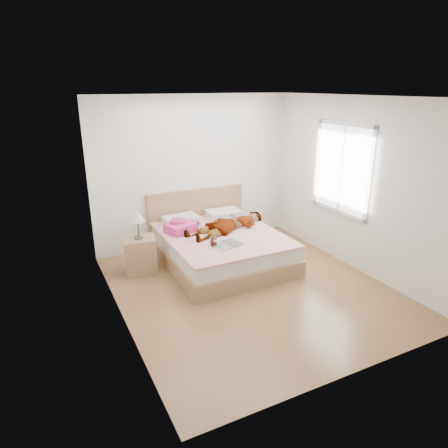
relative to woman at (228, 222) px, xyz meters
name	(u,v)px	position (x,y,z in m)	size (l,w,h in m)	color
ground	(251,288)	(-0.21, -1.11, -0.62)	(4.00, 4.00, 0.00)	#4B2C17
woman	(228,222)	(0.00, 0.00, 0.00)	(0.58, 1.56, 0.21)	white
hair	(186,223)	(-0.57, 0.45, -0.07)	(0.46, 0.56, 0.08)	black
phone	(191,215)	(-0.50, 0.40, 0.08)	(0.05, 0.10, 0.01)	silver
room_shell	(342,169)	(1.57, -0.81, 0.88)	(4.00, 4.00, 4.00)	white
bed	(219,245)	(-0.21, -0.08, -0.34)	(1.80, 2.08, 1.00)	olive
towel	(180,226)	(-0.77, 0.20, -0.01)	(0.53, 0.47, 0.23)	#FD44A1
magazine	(228,245)	(-0.34, -0.65, -0.10)	(0.52, 0.40, 0.03)	silver
coffee_mug	(216,243)	(-0.50, -0.60, -0.05)	(0.14, 0.11, 0.11)	white
plush_toy	(214,241)	(-0.51, -0.56, -0.05)	(0.17, 0.22, 0.12)	black
nightstand	(140,252)	(-1.46, 0.09, -0.29)	(0.52, 0.48, 0.99)	#905D42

